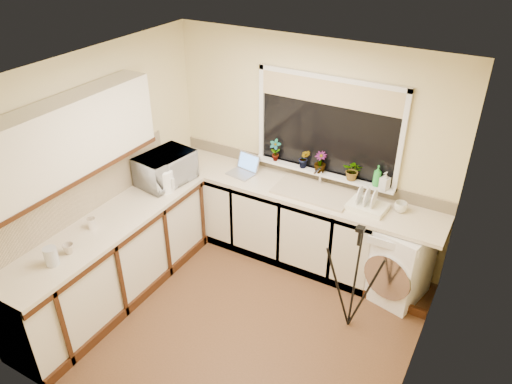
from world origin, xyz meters
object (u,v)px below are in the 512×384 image
object	(u,v)px
cup_left	(69,249)
laptop	(244,168)
plant_c	(320,162)
cup_back	(401,207)
dish_rack	(367,207)
microwave	(166,168)
tripod	(354,279)
plant_d	(353,170)
washing_machine	(396,259)
plant_b	(304,159)
steel_jar	(92,223)
plant_a	(275,150)
soap_bottle_green	(377,176)
glass_jug	(51,256)
soap_bottle_clear	(385,181)
kettle	(165,181)

from	to	relation	value
cup_left	laptop	bearing A→B (deg)	74.04
plant_c	cup_back	size ratio (longest dim) A/B	1.78
dish_rack	microwave	distance (m)	2.18
tripod	plant_d	world-z (taller)	plant_d
cup_left	washing_machine	bearing A→B (deg)	39.02
plant_b	cup_left	bearing A→B (deg)	-119.03
washing_machine	steel_jar	distance (m)	3.03
laptop	microwave	size ratio (longest dim) A/B	0.54
microwave	plant_a	distance (m)	1.22
washing_machine	soap_bottle_green	world-z (taller)	soap_bottle_green
cup_left	dish_rack	bearing A→B (deg)	44.09
washing_machine	plant_a	distance (m)	1.74
cup_back	dish_rack	bearing A→B (deg)	-158.86
soap_bottle_green	cup_left	bearing A→B (deg)	-132.55
microwave	plant_a	xyz separation A→B (m)	(0.93, 0.79, 0.11)
glass_jug	soap_bottle_green	bearing A→B (deg)	49.62
plant_c	cup_back	xyz separation A→B (m)	(0.93, -0.11, -0.21)
glass_jug	plant_a	size ratio (longest dim) A/B	0.66
soap_bottle_clear	microwave	bearing A→B (deg)	-160.51
tripod	plant_d	xyz separation A→B (m)	(-0.41, 0.95, 0.58)
soap_bottle_green	cup_back	size ratio (longest dim) A/B	1.73
laptop	plant_a	xyz separation A→B (m)	(0.29, 0.18, 0.22)
laptop	cup_left	world-z (taller)	laptop
tripod	plant_b	size ratio (longest dim) A/B	5.25
laptop	soap_bottle_green	distance (m)	1.49
plant_b	cup_left	distance (m)	2.55
steel_jar	plant_a	bearing A→B (deg)	61.82
washing_machine	soap_bottle_green	bearing A→B (deg)	157.98
washing_machine	cup_left	size ratio (longest dim) A/B	8.47
soap_bottle_green	cup_left	distance (m)	3.03
tripod	microwave	world-z (taller)	microwave
tripod	microwave	size ratio (longest dim) A/B	1.90
plant_a	steel_jar	bearing A→B (deg)	-118.18
microwave	washing_machine	bearing A→B (deg)	-69.63
washing_machine	kettle	world-z (taller)	kettle
laptop	plant_b	xyz separation A→B (m)	(0.65, 0.19, 0.20)
dish_rack	plant_d	world-z (taller)	plant_d
laptop	plant_c	distance (m)	0.88
plant_b	soap_bottle_green	size ratio (longest dim) A/B	0.98
plant_d	soap_bottle_green	distance (m)	0.26
glass_jug	plant_d	size ratio (longest dim) A/B	0.75
dish_rack	plant_d	distance (m)	0.42
plant_d	laptop	bearing A→B (deg)	-171.17
washing_machine	steel_jar	bearing A→B (deg)	-134.67
washing_machine	soap_bottle_green	size ratio (longest dim) A/B	3.76
washing_machine	plant_d	xyz separation A→B (m)	(-0.63, 0.26, 0.74)
plant_c	washing_machine	bearing A→B (deg)	-14.17
dish_rack	plant_a	size ratio (longest dim) A/B	1.49
kettle	tripod	size ratio (longest dim) A/B	0.21
plant_c	tripod	bearing A→B (deg)	-50.30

